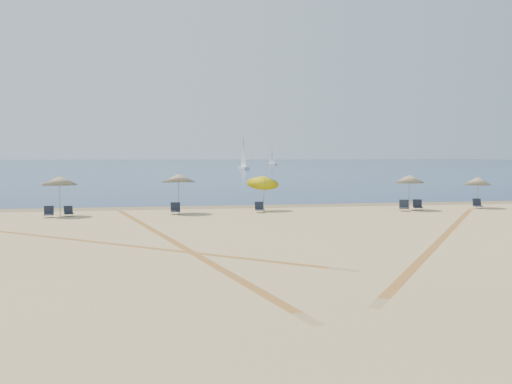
% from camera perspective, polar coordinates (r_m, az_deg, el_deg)
% --- Properties ---
extents(ground, '(160.00, 160.00, 0.00)m').
position_cam_1_polar(ground, '(19.35, 11.01, -7.62)').
color(ground, tan).
rests_on(ground, ground).
extents(ocean, '(500.00, 500.00, 0.00)m').
position_cam_1_polar(ocean, '(242.77, -8.91, 2.76)').
color(ocean, '#0C2151').
rests_on(ocean, ground).
extents(wet_sand, '(500.00, 500.00, 0.00)m').
position_cam_1_polar(wet_sand, '(42.39, -0.99, -1.41)').
color(wet_sand, olive).
rests_on(wet_sand, ground).
extents(umbrella_1, '(2.18, 2.18, 2.53)m').
position_cam_1_polar(umbrella_1, '(37.48, -18.70, 1.08)').
color(umbrella_1, gray).
rests_on(umbrella_1, ground).
extents(umbrella_2, '(2.27, 2.30, 2.61)m').
position_cam_1_polar(umbrella_2, '(37.54, -7.60, 1.36)').
color(umbrella_2, gray).
rests_on(umbrella_2, ground).
extents(umbrella_3, '(2.18, 2.23, 2.73)m').
position_cam_1_polar(umbrella_3, '(39.03, 0.68, 1.21)').
color(umbrella_3, gray).
rests_on(umbrella_3, ground).
extents(umbrella_4, '(2.06, 2.06, 2.47)m').
position_cam_1_polar(umbrella_4, '(40.93, 14.79, 1.26)').
color(umbrella_4, gray).
rests_on(umbrella_4, ground).
extents(umbrella_5, '(1.88, 1.89, 2.26)m').
position_cam_1_polar(umbrella_5, '(43.99, 20.89, 1.04)').
color(umbrella_5, gray).
rests_on(umbrella_5, ground).
extents(chair_1, '(0.64, 0.73, 0.69)m').
position_cam_1_polar(chair_1, '(37.04, -19.63, -1.90)').
color(chair_1, black).
rests_on(chair_1, ground).
extents(chair_2, '(0.66, 0.73, 0.63)m').
position_cam_1_polar(chair_2, '(37.34, -17.88, -1.85)').
color(chair_2, black).
rests_on(chair_2, ground).
extents(chair_3, '(0.63, 0.73, 0.73)m').
position_cam_1_polar(chair_3, '(37.21, -7.90, -1.66)').
color(chair_3, black).
rests_on(chair_3, ground).
extents(chair_4, '(0.59, 0.69, 0.70)m').
position_cam_1_polar(chair_4, '(37.85, 0.35, -1.56)').
color(chair_4, black).
rests_on(chair_4, ground).
extents(chair_5, '(0.85, 0.91, 0.74)m').
position_cam_1_polar(chair_5, '(40.18, 14.29, -1.34)').
color(chair_5, black).
rests_on(chair_5, ground).
extents(chair_6, '(0.78, 0.85, 0.72)m').
position_cam_1_polar(chair_6, '(40.98, 15.55, -1.28)').
color(chair_6, black).
rests_on(chair_6, ground).
extents(chair_7, '(0.70, 0.78, 0.69)m').
position_cam_1_polar(chair_7, '(43.52, 20.87, -1.12)').
color(chair_7, black).
rests_on(chair_7, ground).
extents(sailboat_0, '(3.01, 4.46, 6.60)m').
position_cam_1_polar(sailboat_0, '(213.20, 1.56, 3.22)').
color(sailboat_0, white).
rests_on(sailboat_0, ocean).
extents(sailboat_2, '(2.28, 5.57, 8.06)m').
position_cam_1_polar(sailboat_2, '(150.04, -1.23, 3.19)').
color(sailboat_2, white).
rests_on(sailboat_2, ocean).
extents(tire_tracks, '(57.93, 42.36, 0.00)m').
position_cam_1_polar(tire_tracks, '(26.81, -2.93, -4.40)').
color(tire_tracks, tan).
rests_on(tire_tracks, ground).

